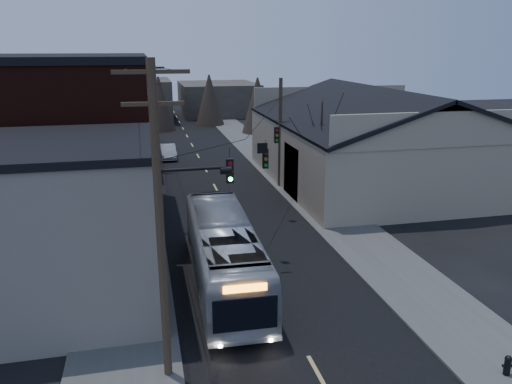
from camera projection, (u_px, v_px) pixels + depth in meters
road_surface at (209, 175)px, 43.30m from camera, size 9.00×110.00×0.02m
sidewalk_left at (132, 179)px, 41.89m from camera, size 4.00×110.00×0.12m
sidewalk_right at (281, 170)px, 44.67m from camera, size 4.00×110.00×0.12m
building_clapboard at (59, 228)px, 20.75m from camera, size 8.00×8.00×7.00m
building_brick at (65, 145)px, 30.40m from camera, size 10.00×12.00×10.00m
building_left_far at (96, 128)px, 45.89m from camera, size 9.00×14.00×7.00m
warehouse at (374, 149)px, 40.64m from camera, size 16.16×20.60×7.73m
building_far_left at (136, 100)px, 73.90m from camera, size 10.00×12.00×6.00m
building_far_right at (218, 98)px, 81.50m from camera, size 12.00×14.00×5.00m
bare_tree at (320, 155)px, 34.32m from camera, size 0.40×0.40×7.20m
utility_lines at (175, 131)px, 35.76m from camera, size 11.24×45.28×10.50m
bus at (224, 253)px, 23.05m from camera, size 3.06×11.64×3.22m
parked_car at (168, 152)px, 49.52m from camera, size 1.51×4.20×1.38m
fire_hydrant at (508, 364)px, 16.77m from camera, size 0.35×0.25×0.72m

